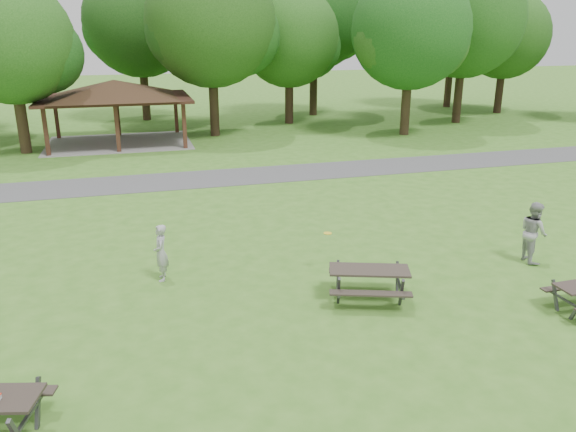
{
  "coord_description": "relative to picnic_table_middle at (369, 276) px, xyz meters",
  "views": [
    {
      "loc": [
        -3.3,
        -11.23,
        6.59
      ],
      "look_at": [
        1.0,
        4.0,
        1.3
      ],
      "focal_mm": 35.0,
      "sensor_mm": 36.0,
      "label": 1
    }
  ],
  "objects": [
    {
      "name": "asphalt_path",
      "position": [
        -2.2,
        13.3,
        -0.63
      ],
      "size": [
        120.0,
        3.2,
        0.02
      ],
      "primitive_type": "cube",
      "color": "#49494B",
      "rests_on": "ground"
    },
    {
      "name": "tree_row_f",
      "position": [
        5.88,
        27.82,
        5.2
      ],
      "size": [
        7.35,
        7.0,
        9.55
      ],
      "color": "black",
      "rests_on": "ground"
    },
    {
      "name": "frisbee_thrower",
      "position": [
        -4.99,
        2.65,
        0.15
      ],
      "size": [
        0.41,
        0.6,
        1.59
      ],
      "primitive_type": "imported",
      "rotation": [
        0.0,
        0.0,
        -1.63
      ],
      "color": "#A3A3A6",
      "rests_on": "ground"
    },
    {
      "name": "tree_deep_d",
      "position": [
        21.9,
        32.82,
        6.38
      ],
      "size": [
        8.4,
        8.0,
        11.27
      ],
      "color": "black",
      "rests_on": "ground"
    },
    {
      "name": "picnic_table_middle",
      "position": [
        0.0,
        0.0,
        0.0
      ],
      "size": [
        2.42,
        2.18,
        0.87
      ],
      "color": "#2F2822",
      "rests_on": "ground"
    },
    {
      "name": "tree_row_d",
      "position": [
        -11.12,
        21.82,
        5.13
      ],
      "size": [
        6.93,
        6.6,
        9.27
      ],
      "color": "#312215",
      "rests_on": "ground"
    },
    {
      "name": "tree_row_g",
      "position": [
        11.89,
        21.32,
        5.69
      ],
      "size": [
        7.77,
        7.4,
        10.25
      ],
      "color": "black",
      "rests_on": "ground"
    },
    {
      "name": "tree_row_i",
      "position": [
        23.88,
        28.32,
        5.27
      ],
      "size": [
        7.14,
        6.8,
        9.52
      ],
      "color": "black",
      "rests_on": "ground"
    },
    {
      "name": "tree_deep_c",
      "position": [
        8.9,
        31.32,
        6.8
      ],
      "size": [
        8.82,
        8.4,
        11.9
      ],
      "color": "black",
      "rests_on": "ground"
    },
    {
      "name": "ground",
      "position": [
        -2.2,
        -0.7,
        -0.64
      ],
      "size": [
        160.0,
        160.0,
        0.0
      ],
      "primitive_type": "plane",
      "color": "#3E7521",
      "rests_on": "ground"
    },
    {
      "name": "tree_deep_b",
      "position": [
        -4.1,
        32.32,
        6.24
      ],
      "size": [
        8.4,
        8.0,
        11.13
      ],
      "color": "black",
      "rests_on": "ground"
    },
    {
      "name": "frisbee_catcher",
      "position": [
        5.67,
        1.02,
        0.27
      ],
      "size": [
        0.82,
        0.98,
        1.83
      ],
      "primitive_type": "imported",
      "rotation": [
        0.0,
        0.0,
        1.42
      ],
      "color": "#A2A2A5",
      "rests_on": "ground"
    },
    {
      "name": "tree_row_h",
      "position": [
        17.9,
        24.82,
        6.38
      ],
      "size": [
        8.61,
        8.2,
        11.37
      ],
      "color": "black",
      "rests_on": "ground"
    },
    {
      "name": "tree_row_e",
      "position": [
        -0.1,
        24.32,
        6.14
      ],
      "size": [
        8.4,
        8.0,
        11.02
      ],
      "color": "black",
      "rests_on": "ground"
    },
    {
      "name": "frisbee_in_flight",
      "position": [
        -0.43,
        1.95,
        0.51
      ],
      "size": [
        0.26,
        0.26,
        0.02
      ],
      "color": "yellow",
      "rests_on": "ground"
    },
    {
      "name": "pavilion",
      "position": [
        -6.2,
        23.3,
        2.42
      ],
      "size": [
        8.6,
        7.01,
        3.76
      ],
      "color": "#351D13",
      "rests_on": "ground"
    }
  ]
}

